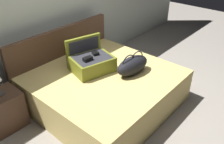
{
  "coord_description": "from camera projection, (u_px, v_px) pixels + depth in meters",
  "views": [
    {
      "loc": [
        -2.13,
        -1.61,
        2.33
      ],
      "look_at": [
        0.0,
        0.26,
        0.61
      ],
      "focal_mm": 38.09,
      "sensor_mm": 36.0,
      "label": 1
    }
  ],
  "objects": [
    {
      "name": "hard_case_large",
      "position": [
        91.0,
        61.0,
        3.5
      ],
      "size": [
        0.68,
        0.62,
        0.45
      ],
      "rotation": [
        0.0,
        0.0,
        -0.25
      ],
      "color": "olive",
      "rests_on": "bed"
    },
    {
      "name": "nightstand",
      "position": [
        5.0,
        110.0,
        3.15
      ],
      "size": [
        0.44,
        0.4,
        0.52
      ],
      "primitive_type": "cube",
      "color": "#4C3323",
      "rests_on": "ground"
    },
    {
      "name": "back_wall",
      "position": [
        46.0,
        5.0,
        3.74
      ],
      "size": [
        8.0,
        0.1,
        2.6
      ],
      "primitive_type": "cube",
      "color": "#B7C1B2",
      "rests_on": "ground"
    },
    {
      "name": "bed",
      "position": [
        105.0,
        89.0,
        3.58
      ],
      "size": [
        1.93,
        1.84,
        0.51
      ],
      "primitive_type": "cube",
      "color": "tan",
      "rests_on": "ground"
    },
    {
      "name": "headboard",
      "position": [
        63.0,
        56.0,
        4.0
      ],
      "size": [
        1.97,
        0.08,
        0.98
      ],
      "primitive_type": "cube",
      "color": "#4C3323",
      "rests_on": "ground"
    },
    {
      "name": "ground_plane",
      "position": [
        125.0,
        114.0,
        3.49
      ],
      "size": [
        12.0,
        12.0,
        0.0
      ],
      "primitive_type": "plane",
      "color": "gray"
    },
    {
      "name": "pillow_near_headboard",
      "position": [
        79.0,
        51.0,
        3.88
      ],
      "size": [
        0.44,
        0.3,
        0.21
      ],
      "primitive_type": "ellipsoid",
      "rotation": [
        0.0,
        0.0,
        0.09
      ],
      "color": "gold",
      "rests_on": "bed"
    },
    {
      "name": "duffel_bag",
      "position": [
        133.0,
        65.0,
        3.41
      ],
      "size": [
        0.58,
        0.31,
        0.33
      ],
      "rotation": [
        0.0,
        0.0,
        -0.13
      ],
      "color": "black",
      "rests_on": "bed"
    }
  ]
}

